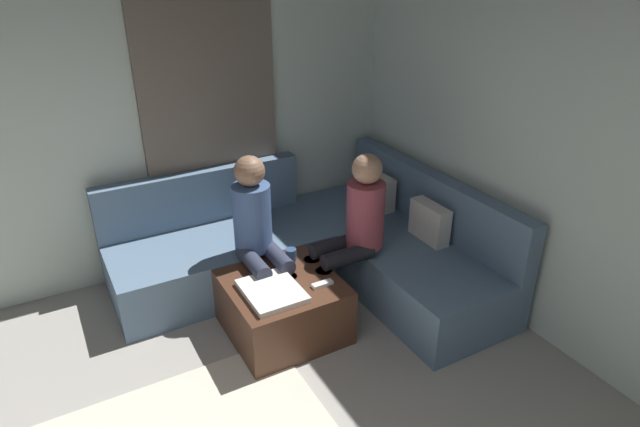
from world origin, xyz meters
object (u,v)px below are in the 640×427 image
ottoman (283,306)px  game_remote (322,284)px  person_on_couch_side (258,231)px  sectional_couch (320,248)px  person_on_couch_back (354,226)px  coffee_mug (291,255)px

ottoman → game_remote: 0.36m
game_remote → person_on_couch_side: (-0.52, -0.24, 0.23)m
sectional_couch → ottoman: size_ratio=3.36×
person_on_couch_side → sectional_couch: bearing=-165.9°
game_remote → person_on_couch_side: size_ratio=0.12×
sectional_couch → game_remote: 0.77m
ottoman → person_on_couch_back: size_ratio=0.63×
sectional_couch → person_on_couch_side: (0.15, -0.59, 0.38)m
game_remote → person_on_couch_back: person_on_couch_back is taller
person_on_couch_side → game_remote: bearing=114.8°
ottoman → person_on_couch_back: 0.77m
sectional_couch → game_remote: bearing=-27.6°
sectional_couch → person_on_couch_back: (0.42, 0.06, 0.38)m
person_on_couch_back → ottoman: bearing=96.5°
sectional_couch → person_on_couch_side: 0.72m
ottoman → coffee_mug: bearing=140.7°
person_on_couch_back → person_on_couch_side: 0.70m
game_remote → person_on_couch_back: size_ratio=0.12×
ottoman → coffee_mug: 0.38m
game_remote → person_on_couch_back: bearing=121.9°
person_on_couch_side → ottoman: bearing=93.4°
coffee_mug → person_on_couch_back: size_ratio=0.08×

